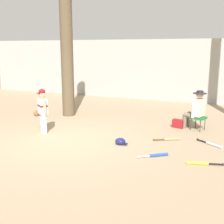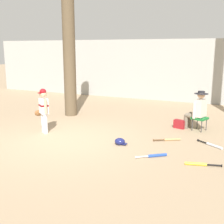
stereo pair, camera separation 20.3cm
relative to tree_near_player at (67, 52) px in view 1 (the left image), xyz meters
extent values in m
plane|color=#9E8466|center=(1.55, -2.72, -2.31)|extent=(60.00, 60.00, 0.00)
cube|color=#9E9E99|center=(1.55, 4.60, -0.89)|extent=(18.00, 0.36, 2.84)
cylinder|color=brown|center=(0.00, 0.00, 0.30)|extent=(0.44, 0.44, 5.22)
cone|color=brown|center=(0.00, 0.00, -2.31)|extent=(0.71, 0.71, 0.26)
cylinder|color=white|center=(0.64, -2.35, -2.02)|extent=(0.12, 0.12, 0.58)
cylinder|color=white|center=(0.49, -2.25, -2.02)|extent=(0.12, 0.12, 0.58)
cube|color=white|center=(0.57, -2.30, -1.51)|extent=(0.36, 0.34, 0.44)
cube|color=maroon|center=(0.57, -2.30, -1.48)|extent=(0.37, 0.35, 0.05)
sphere|color=tan|center=(0.57, -2.30, -1.16)|extent=(0.20, 0.20, 0.20)
sphere|color=maroon|center=(0.57, -2.30, -1.10)|extent=(0.19, 0.19, 0.19)
cube|color=maroon|center=(0.51, -2.38, -1.12)|extent=(0.17, 0.16, 0.02)
cylinder|color=tan|center=(0.75, -2.46, -1.47)|extent=(0.11, 0.11, 0.42)
cylinder|color=tan|center=(0.37, -2.21, -1.59)|extent=(0.11, 0.11, 0.40)
ellipsoid|color=brown|center=(0.32, -2.25, -1.75)|extent=(0.22, 0.25, 0.18)
cube|color=#196B2D|center=(4.65, -0.16, -1.93)|extent=(0.51, 0.51, 0.06)
cylinder|color=#333338|center=(4.46, -0.25, -2.12)|extent=(0.02, 0.02, 0.38)
cylinder|color=#333338|center=(4.56, 0.03, -2.12)|extent=(0.02, 0.02, 0.38)
cylinder|color=#333338|center=(4.74, -0.35, -2.12)|extent=(0.02, 0.02, 0.38)
cylinder|color=#333338|center=(4.84, -0.07, -2.12)|extent=(0.02, 0.02, 0.38)
cylinder|color=#6B6051|center=(4.24, -0.12, -2.09)|extent=(0.13, 0.13, 0.43)
cylinder|color=#6B6051|center=(4.31, 0.07, -2.09)|extent=(0.13, 0.13, 0.43)
cylinder|color=#6B6051|center=(4.43, -0.19, -1.88)|extent=(0.43, 0.27, 0.15)
cylinder|color=#6B6051|center=(4.50, 0.00, -1.88)|extent=(0.43, 0.27, 0.15)
cube|color=beige|center=(4.65, -0.16, -1.62)|extent=(0.35, 0.42, 0.52)
cylinder|color=beige|center=(4.50, -0.34, -1.68)|extent=(0.11, 0.11, 0.46)
cylinder|color=beige|center=(4.65, 0.07, -1.68)|extent=(0.11, 0.11, 0.46)
sphere|color=tan|center=(4.65, -0.16, -1.22)|extent=(0.22, 0.22, 0.22)
cylinder|color=#232328|center=(4.65, -0.16, -1.18)|extent=(0.40, 0.40, 0.02)
cylinder|color=#232328|center=(4.65, -0.16, -1.15)|extent=(0.20, 0.20, 0.09)
cube|color=maroon|center=(4.05, -0.15, -2.18)|extent=(0.38, 0.26, 0.26)
cylinder|color=tan|center=(4.15, -1.49, -2.27)|extent=(0.41, 0.29, 0.07)
cylinder|color=brown|center=(3.84, -1.68, -2.27)|extent=(0.27, 0.18, 0.03)
cylinder|color=brown|center=(3.71, -1.76, -2.27)|extent=(0.04, 0.06, 0.06)
cylinder|color=yellow|center=(5.01, -2.96, -2.27)|extent=(0.45, 0.18, 0.07)
cylinder|color=black|center=(5.37, -2.87, -2.27)|extent=(0.30, 0.11, 0.03)
cylinder|color=black|center=(5.52, -2.83, -2.27)|extent=(0.03, 0.06, 0.06)
cylinder|color=#2347AD|center=(4.13, -2.81, -2.27)|extent=(0.39, 0.33, 0.07)
cylinder|color=silver|center=(3.83, -3.04, -2.27)|extent=(0.25, 0.21, 0.03)
cylinder|color=silver|center=(3.72, -3.14, -2.27)|extent=(0.05, 0.05, 0.06)
cylinder|color=#B7BCC6|center=(5.24, -1.57, -2.27)|extent=(0.42, 0.32, 0.07)
cylinder|color=black|center=(4.92, -1.35, -2.27)|extent=(0.28, 0.20, 0.03)
cylinder|color=black|center=(4.79, -1.26, -2.27)|extent=(0.04, 0.06, 0.06)
ellipsoid|color=navy|center=(3.00, -2.38, -2.23)|extent=(0.27, 0.25, 0.18)
cube|color=navy|center=(3.13, -2.38, -2.27)|extent=(0.11, 0.14, 0.02)
camera|label=1|loc=(5.65, -9.08, 0.13)|focal=46.94mm
camera|label=2|loc=(5.84, -8.99, 0.13)|focal=46.94mm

